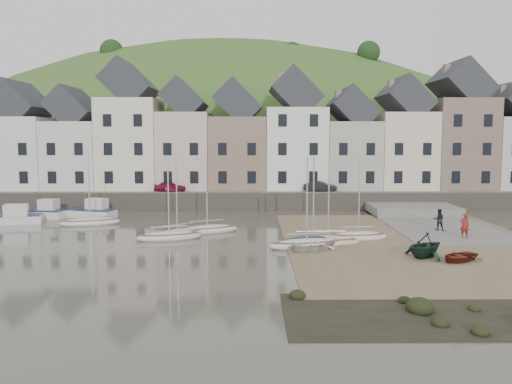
{
  "coord_description": "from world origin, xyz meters",
  "views": [
    {
      "loc": [
        -0.33,
        -36.77,
        7.5
      ],
      "look_at": [
        0.0,
        6.0,
        3.0
      ],
      "focal_mm": 37.66,
      "sensor_mm": 36.0,
      "label": 1
    }
  ],
  "objects_px": {
    "person_red": "(465,226)",
    "person_dark": "(439,220)",
    "sailboat_0": "(90,222)",
    "rowboat_green": "(425,245)",
    "car_left": "(170,187)",
    "rowboat_white": "(310,245)",
    "rowboat_red": "(459,256)",
    "car_right": "(320,186)"
  },
  "relations": [
    {
      "from": "rowboat_green",
      "to": "car_right",
      "type": "height_order",
      "value": "car_right"
    },
    {
      "from": "rowboat_red",
      "to": "car_left",
      "type": "relative_size",
      "value": 0.83
    },
    {
      "from": "sailboat_0",
      "to": "rowboat_green",
      "type": "xyz_separation_m",
      "value": [
        24.24,
        -12.72,
        0.58
      ]
    },
    {
      "from": "rowboat_white",
      "to": "rowboat_green",
      "type": "bearing_deg",
      "value": 39.84
    },
    {
      "from": "sailboat_0",
      "to": "rowboat_white",
      "type": "distance_m",
      "value": 20.36
    },
    {
      "from": "rowboat_white",
      "to": "car_left",
      "type": "xyz_separation_m",
      "value": [
        -12.47,
        21.79,
        1.76
      ]
    },
    {
      "from": "sailboat_0",
      "to": "rowboat_green",
      "type": "height_order",
      "value": "sailboat_0"
    },
    {
      "from": "rowboat_green",
      "to": "person_red",
      "type": "xyz_separation_m",
      "value": [
        4.85,
        6.11,
        0.17
      ]
    },
    {
      "from": "rowboat_white",
      "to": "person_dark",
      "type": "relative_size",
      "value": 1.96
    },
    {
      "from": "car_left",
      "to": "rowboat_white",
      "type": "bearing_deg",
      "value": -155.33
    },
    {
      "from": "person_dark",
      "to": "person_red",
      "type": "bearing_deg",
      "value": 117.77
    },
    {
      "from": "rowboat_red",
      "to": "car_right",
      "type": "distance_m",
      "value": 25.61
    },
    {
      "from": "car_left",
      "to": "car_right",
      "type": "relative_size",
      "value": 0.96
    },
    {
      "from": "person_red",
      "to": "person_dark",
      "type": "xyz_separation_m",
      "value": [
        -0.79,
        3.11,
        -0.05
      ]
    },
    {
      "from": "rowboat_white",
      "to": "person_dark",
      "type": "xyz_separation_m",
      "value": [
        10.81,
        6.89,
        0.56
      ]
    },
    {
      "from": "rowboat_red",
      "to": "car_right",
      "type": "bearing_deg",
      "value": 157.63
    },
    {
      "from": "rowboat_red",
      "to": "car_left",
      "type": "bearing_deg",
      "value": -173.9
    },
    {
      "from": "rowboat_green",
      "to": "car_right",
      "type": "bearing_deg",
      "value": 153.35
    },
    {
      "from": "sailboat_0",
      "to": "person_red",
      "type": "bearing_deg",
      "value": -12.81
    },
    {
      "from": "rowboat_green",
      "to": "rowboat_red",
      "type": "height_order",
      "value": "rowboat_green"
    },
    {
      "from": "sailboat_0",
      "to": "person_dark",
      "type": "xyz_separation_m",
      "value": [
        28.31,
        -3.51,
        0.71
      ]
    },
    {
      "from": "rowboat_green",
      "to": "person_red",
      "type": "bearing_deg",
      "value": 107.01
    },
    {
      "from": "rowboat_red",
      "to": "car_left",
      "type": "xyz_separation_m",
      "value": [
        -20.95,
        25.03,
        1.82
      ]
    },
    {
      "from": "person_red",
      "to": "person_dark",
      "type": "bearing_deg",
      "value": -72.74
    },
    {
      "from": "sailboat_0",
      "to": "rowboat_red",
      "type": "height_order",
      "value": "sailboat_0"
    },
    {
      "from": "rowboat_green",
      "to": "car_right",
      "type": "relative_size",
      "value": 0.86
    },
    {
      "from": "rowboat_red",
      "to": "person_dark",
      "type": "relative_size",
      "value": 1.63
    },
    {
      "from": "person_dark",
      "to": "car_right",
      "type": "height_order",
      "value": "car_right"
    },
    {
      "from": "person_dark",
      "to": "car_left",
      "type": "xyz_separation_m",
      "value": [
        -23.28,
        14.9,
        1.2
      ]
    },
    {
      "from": "car_left",
      "to": "sailboat_0",
      "type": "bearing_deg",
      "value": 151.05
    },
    {
      "from": "rowboat_white",
      "to": "rowboat_green",
      "type": "distance_m",
      "value": 7.14
    },
    {
      "from": "car_left",
      "to": "person_red",
      "type": "bearing_deg",
      "value": -131.92
    },
    {
      "from": "rowboat_red",
      "to": "rowboat_white",
      "type": "bearing_deg",
      "value": -144.76
    },
    {
      "from": "rowboat_red",
      "to": "car_right",
      "type": "relative_size",
      "value": 0.8
    },
    {
      "from": "sailboat_0",
      "to": "person_dark",
      "type": "distance_m",
      "value": 28.54
    },
    {
      "from": "rowboat_green",
      "to": "person_dark",
      "type": "relative_size",
      "value": 1.75
    },
    {
      "from": "rowboat_red",
      "to": "person_red",
      "type": "bearing_deg",
      "value": 122.29
    },
    {
      "from": "rowboat_white",
      "to": "car_left",
      "type": "distance_m",
      "value": 25.17
    },
    {
      "from": "rowboat_green",
      "to": "car_left",
      "type": "height_order",
      "value": "car_left"
    },
    {
      "from": "person_red",
      "to": "car_left",
      "type": "distance_m",
      "value": 30.08
    },
    {
      "from": "rowboat_white",
      "to": "car_right",
      "type": "xyz_separation_m",
      "value": [
        3.41,
        21.79,
        1.77
      ]
    },
    {
      "from": "rowboat_green",
      "to": "rowboat_red",
      "type": "relative_size",
      "value": 1.08
    }
  ]
}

